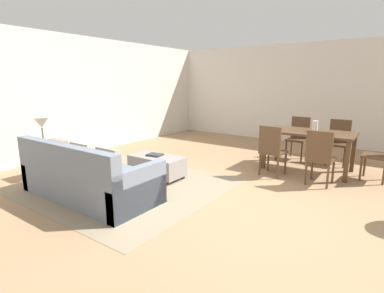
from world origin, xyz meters
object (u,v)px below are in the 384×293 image
object	(u,v)px
couch	(87,178)
side_table	(45,154)
dining_chair_head_east	(382,152)
table_lamp	(42,124)
dining_chair_near_right	(320,155)
ottoman_table	(157,165)
dining_chair_far_left	(299,135)
dining_chair_near_left	(272,148)
vase_centerpiece	(315,126)
dining_chair_far_right	(339,139)
dining_table	(309,136)
book_on_ottoman	(155,155)

from	to	relation	value
couch	side_table	xyz separation A→B (m)	(-1.38, 0.13, 0.15)
dining_chair_head_east	table_lamp	bearing A→B (deg)	-146.64
dining_chair_near_right	ottoman_table	bearing A→B (deg)	-153.72
dining_chair_far_left	dining_chair_near_left	bearing A→B (deg)	-90.72
ottoman_table	vase_centerpiece	bearing A→B (deg)	43.56
dining_chair_near_left	dining_chair_head_east	size ratio (longest dim) A/B	1.00
couch	dining_chair_near_right	xyz separation A→B (m)	(2.66, 2.50, 0.23)
couch	side_table	world-z (taller)	couch
dining_chair_near_left	vase_centerpiece	distance (m)	1.01
ottoman_table	dining_chair_far_right	distance (m)	3.76
dining_chair_far_left	dining_chair_head_east	bearing A→B (deg)	-26.10
ottoman_table	dining_table	bearing A→B (deg)	44.40
couch	side_table	size ratio (longest dim) A/B	3.89
dining_chair_near_left	book_on_ottoman	size ratio (longest dim) A/B	3.54
dining_chair_far_left	couch	bearing A→B (deg)	-114.31
ottoman_table	book_on_ottoman	world-z (taller)	book_on_ottoman
vase_centerpiece	book_on_ottoman	size ratio (longest dim) A/B	0.78
dining_table	book_on_ottoman	bearing A→B (deg)	-136.41
dining_chair_head_east	dining_chair_near_right	bearing A→B (deg)	-134.36
dining_chair_near_left	vase_centerpiece	xyz separation A→B (m)	(0.52, 0.80, 0.34)
dining_table	table_lamp	bearing A→B (deg)	-139.00
dining_chair_near_left	dining_chair_near_right	bearing A→B (deg)	-2.37
dining_chair_far_right	side_table	bearing A→B (deg)	-135.40
side_table	book_on_ottoman	xyz separation A→B (m)	(1.54, 1.17, -0.04)
couch	vase_centerpiece	xyz separation A→B (m)	(2.36, 3.34, 0.57)
dining_chair_far_left	vase_centerpiece	bearing A→B (deg)	-57.32
dining_table	vase_centerpiece	xyz separation A→B (m)	(0.09, 0.02, 0.20)
side_table	dining_table	world-z (taller)	dining_table
table_lamp	dining_chair_far_left	world-z (taller)	table_lamp
dining_chair_near_right	book_on_ottoman	world-z (taller)	dining_chair_near_right
ottoman_table	dining_chair_head_east	world-z (taller)	dining_chair_head_east
dining_chair_head_east	vase_centerpiece	distance (m)	1.16
dining_table	dining_chair_far_left	world-z (taller)	dining_chair_far_left
vase_centerpiece	dining_chair_head_east	bearing A→B (deg)	-0.40
dining_chair_far_right	vase_centerpiece	world-z (taller)	vase_centerpiece
ottoman_table	dining_chair_near_left	distance (m)	2.07
ottoman_table	dining_chair_head_east	xyz separation A→B (m)	(3.26, 2.04, 0.30)
book_on_ottoman	dining_chair_far_left	bearing A→B (deg)	58.90
dining_chair_near_right	dining_chair_far_right	xyz separation A→B (m)	(0.00, 1.62, 0.00)
side_table	table_lamp	world-z (taller)	table_lamp
side_table	dining_chair_head_east	bearing A→B (deg)	33.36
ottoman_table	vase_centerpiece	size ratio (longest dim) A/B	4.82
dining_chair_far_right	book_on_ottoman	distance (m)	3.78
table_lamp	dining_chair_far_left	xyz separation A→B (m)	(3.24, 3.98, -0.45)
vase_centerpiece	ottoman_table	bearing A→B (deg)	-136.44
dining_chair_near_left	book_on_ottoman	world-z (taller)	dining_chair_near_left
dining_chair_far_right	dining_chair_near_right	bearing A→B (deg)	-90.12
side_table	dining_chair_far_right	xyz separation A→B (m)	(4.05, 3.99, 0.08)
table_lamp	vase_centerpiece	distance (m)	4.93
table_lamp	dining_chair_head_east	world-z (taller)	table_lamp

